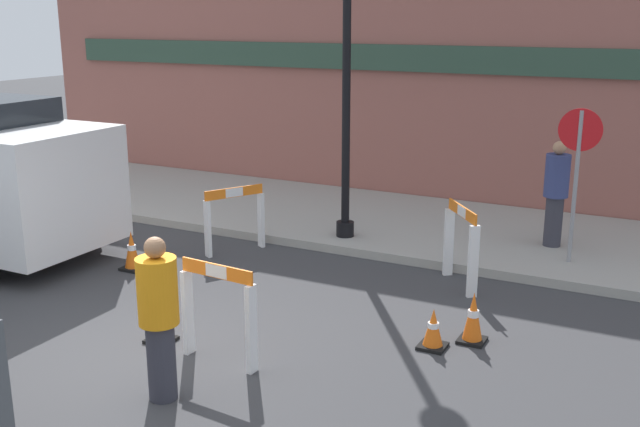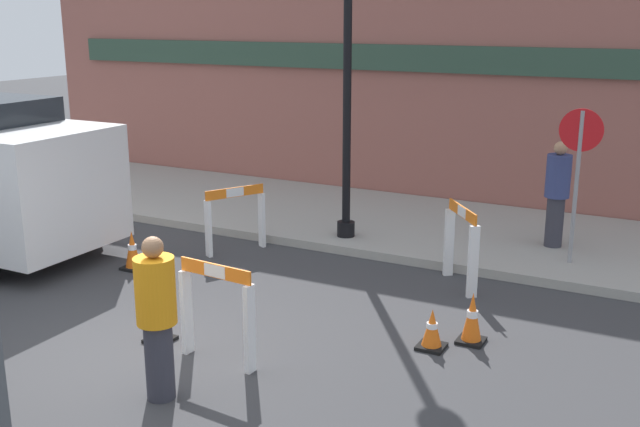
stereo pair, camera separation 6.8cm
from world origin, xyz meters
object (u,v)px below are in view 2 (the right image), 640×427
streetlamp_post (348,28)px  stop_sign (578,161)px  person_worker (157,314)px  person_pedestrian (557,191)px

streetlamp_post → stop_sign: size_ratio=2.28×
streetlamp_post → person_worker: size_ratio=3.11×
person_worker → stop_sign: bearing=-28.9°
streetlamp_post → person_pedestrian: bearing=18.2°
stop_sign → person_worker: 6.40m
person_worker → person_pedestrian: person_pedestrian is taller
streetlamp_post → person_worker: bearing=-83.6°
stop_sign → person_pedestrian: (-0.37, 0.69, -0.62)m
person_worker → person_pedestrian: bearing=-23.5°
streetlamp_post → stop_sign: streetlamp_post is taller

